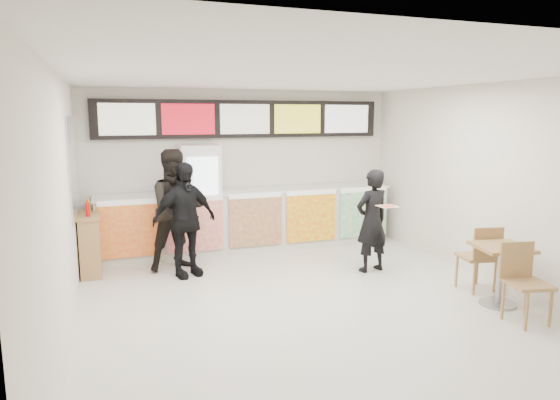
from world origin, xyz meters
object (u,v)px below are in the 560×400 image
drinks_fridge (200,200)px  customer_left (177,210)px  customer_main (372,221)px  condiment_ledge (90,243)px  service_counter (250,220)px  customer_mid (185,220)px  cafe_table (501,264)px

drinks_fridge → customer_left: (-0.53, -0.81, -0.01)m
customer_main → condiment_ledge: 4.54m
service_counter → customer_mid: (-1.41, -1.20, 0.33)m
service_counter → drinks_fridge: drinks_fridge is taller
customer_main → cafe_table: customer_main is taller
customer_mid → cafe_table: size_ratio=1.05×
customer_left → customer_mid: 0.43m
service_counter → customer_mid: 1.88m
drinks_fridge → customer_left: 0.96m
drinks_fridge → customer_mid: size_ratio=1.11×
customer_main → customer_mid: customer_mid is taller
service_counter → cafe_table: service_counter is taller
service_counter → drinks_fridge: size_ratio=2.78×
drinks_fridge → condiment_ledge: bearing=-162.8°
customer_main → cafe_table: (0.86, -1.89, -0.27)m
customer_mid → condiment_ledge: bearing=137.2°
customer_left → customer_main: bearing=-36.0°
customer_mid → condiment_ledge: (-1.41, 0.64, -0.41)m
customer_main → cafe_table: bearing=103.5°
condiment_ledge → drinks_fridge: bearing=17.2°
customer_mid → condiment_ledge: size_ratio=1.56×
drinks_fridge → condiment_ledge: drinks_fridge is taller
service_counter → customer_main: (1.49, -1.95, 0.26)m
customer_main → customer_mid: 2.99m
service_counter → condiment_ledge: condiment_ledge is taller
customer_main → customer_left: bearing=-32.4°
customer_left → cafe_table: customer_left is taller
condiment_ledge → cafe_table: bearing=-32.4°
cafe_table → service_counter: bearing=133.2°
service_counter → customer_main: size_ratio=3.33×
cafe_table → drinks_fridge: bearing=142.2°
customer_main → customer_mid: (-2.89, 0.75, 0.07)m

